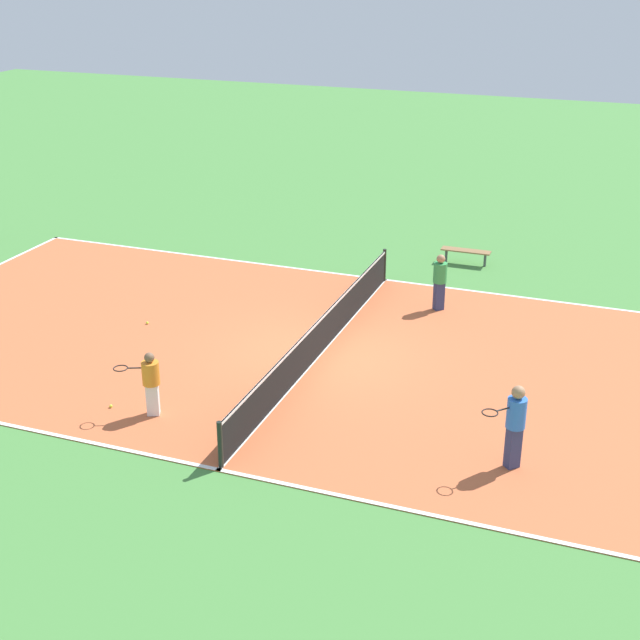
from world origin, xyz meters
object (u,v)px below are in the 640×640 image
bench (466,252)px  tennis_ball_left_sideline (111,406)px  player_near_blue (515,421)px  player_far_green (440,279)px  player_center_orange (151,380)px  tennis_net (320,335)px  tennis_ball_midcourt (147,323)px

bench → tennis_ball_left_sideline: bearing=66.4°
bench → player_near_blue: 11.48m
player_far_green → player_center_orange: bearing=-159.5°
tennis_net → tennis_ball_left_sideline: 5.18m
bench → tennis_ball_midcourt: size_ratio=22.01×
tennis_net → player_far_green: 4.25m
bench → tennis_ball_midcourt: (-7.51, 6.69, -0.33)m
tennis_ball_midcourt → player_center_orange: bearing=-147.9°
tennis_ball_left_sideline → tennis_ball_midcourt: bearing=20.8°
tennis_net → bench: (7.63, -1.89, -0.13)m
bench → tennis_ball_left_sideline: 12.74m
player_near_blue → tennis_ball_midcourt: size_ratio=24.86×
bench → player_near_blue: bearing=106.2°
tennis_ball_midcourt → player_far_green: bearing=-62.0°
player_near_blue → player_far_green: (7.12, 3.10, -0.11)m
bench → tennis_ball_left_sideline: size_ratio=22.01×
player_far_green → tennis_ball_midcourt: player_far_green is taller
player_near_blue → player_center_orange: bearing=-41.4°
player_far_green → tennis_ball_midcourt: bearing=167.1°
tennis_ball_midcourt → tennis_ball_left_sideline: bearing=-159.2°
tennis_net → player_near_blue: size_ratio=6.33×
tennis_net → tennis_ball_left_sideline: size_ratio=157.36×
player_far_green → tennis_ball_left_sideline: (-7.78, 5.20, -0.83)m
bench → player_far_green: (-3.89, -0.09, 0.50)m
player_center_orange → bench: bearing=-132.4°
player_center_orange → tennis_ball_left_sideline: player_center_orange is taller
player_center_orange → tennis_ball_midcourt: size_ratio=20.77×
tennis_ball_left_sideline → tennis_ball_midcourt: (4.17, 1.58, 0.00)m
player_near_blue → player_far_green: 7.77m
player_far_green → tennis_ball_left_sideline: 9.39m
player_near_blue → tennis_net: bearing=-79.6°
tennis_ball_left_sideline → tennis_net: bearing=-38.5°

